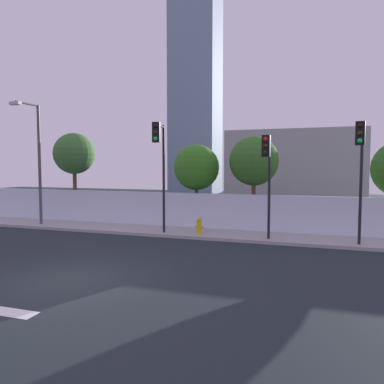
{
  "coord_description": "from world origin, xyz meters",
  "views": [
    {
      "loc": [
        6.87,
        -8.91,
        3.35
      ],
      "look_at": [
        1.65,
        6.5,
        2.23
      ],
      "focal_mm": 34.63,
      "sensor_mm": 36.0,
      "label": 1
    }
  ],
  "objects": [
    {
      "name": "street_lamp_curbside",
      "position": [
        -7.67,
        7.52,
        4.02
      ],
      "size": [
        0.61,
        1.77,
        6.55
      ],
      "color": "#4C4C51",
      "rests_on": "sidewalk"
    },
    {
      "name": "sidewalk",
      "position": [
        0.0,
        8.2,
        0.07
      ],
      "size": [
        36.0,
        2.4,
        0.15
      ],
      "primitive_type": "cube",
      "color": "#A0A0A0",
      "rests_on": "ground"
    },
    {
      "name": "traffic_light_center",
      "position": [
        -0.05,
        6.88,
        3.9
      ],
      "size": [
        0.44,
        1.56,
        5.17
      ],
      "color": "black",
      "rests_on": "sidewalk"
    },
    {
      "name": "roadside_tree_leftmost",
      "position": [
        -7.3,
        10.36,
        4.12
      ],
      "size": [
        2.51,
        2.51,
        5.4
      ],
      "color": "brown",
      "rests_on": "ground"
    },
    {
      "name": "low_building_distant",
      "position": [
        5.05,
        23.49,
        3.13
      ],
      "size": [
        10.79,
        6.0,
        6.26
      ],
      "primitive_type": "cube",
      "color": "#999999",
      "rests_on": "ground"
    },
    {
      "name": "roadside_tree_midleft",
      "position": [
        0.6,
        10.36,
        3.29
      ],
      "size": [
        2.49,
        2.49,
        4.55
      ],
      "color": "brown",
      "rests_on": "ground"
    },
    {
      "name": "ground_plane",
      "position": [
        0.0,
        0.0,
        0.0
      ],
      "size": [
        80.0,
        80.0,
        0.0
      ],
      "primitive_type": "plane",
      "color": "#20282C"
    },
    {
      "name": "traffic_light_right",
      "position": [
        8.46,
        6.98,
        3.72
      ],
      "size": [
        0.43,
        1.33,
        4.91
      ],
      "color": "black",
      "rests_on": "sidewalk"
    },
    {
      "name": "roadside_tree_midright",
      "position": [
        3.73,
        10.36,
        3.62
      ],
      "size": [
        2.56,
        2.56,
        4.92
      ],
      "color": "brown",
      "rests_on": "ground"
    },
    {
      "name": "traffic_light_left",
      "position": [
        4.85,
        7.05,
        3.43
      ],
      "size": [
        0.35,
        1.16,
        4.5
      ],
      "color": "black",
      "rests_on": "sidewalk"
    },
    {
      "name": "tower_on_skyline",
      "position": [
        -7.69,
        35.49,
        16.45
      ],
      "size": [
        5.67,
        5.0,
        32.89
      ],
      "primitive_type": "cube",
      "color": "gray",
      "rests_on": "ground"
    },
    {
      "name": "perimeter_wall",
      "position": [
        0.0,
        9.49,
        1.05
      ],
      "size": [
        36.0,
        0.18,
        1.8
      ],
      "primitive_type": "cube",
      "color": "silver",
      "rests_on": "sidewalk"
    },
    {
      "name": "fire_hydrant",
      "position": [
        1.62,
        7.64,
        0.58
      ],
      "size": [
        0.44,
        0.26,
        0.81
      ],
      "color": "gold",
      "rests_on": "sidewalk"
    }
  ]
}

